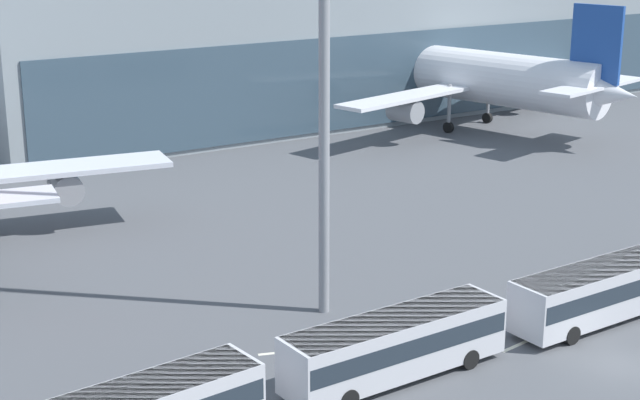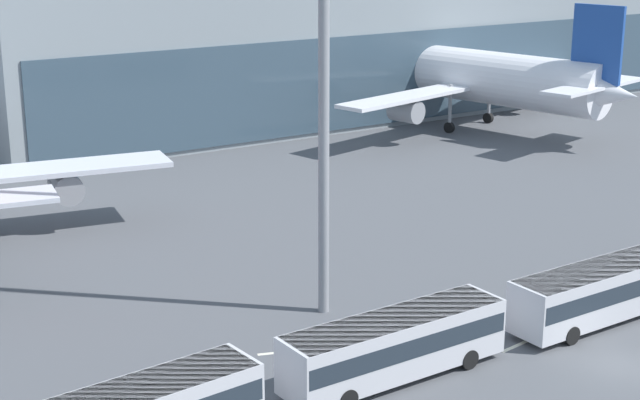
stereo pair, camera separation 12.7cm
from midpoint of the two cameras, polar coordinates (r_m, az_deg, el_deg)
ground_plane at (r=51.10m, az=17.02°, el=-9.13°), size 440.00×440.00×0.00m
terminal_building at (r=130.77m, az=13.00°, el=10.34°), size 143.31×20.98×28.77m
airliner_at_gate_far at (r=103.46m, az=8.34°, el=7.24°), size 37.41×39.47×13.50m
shuttle_bus_2 at (r=46.92m, az=4.46°, el=-8.28°), size 11.87×3.07×3.12m
shuttle_bus_3 at (r=55.36m, az=16.16°, el=-5.00°), size 11.86×3.02×3.12m
lane_stripe_1 at (r=55.35m, az=14.36°, el=-6.91°), size 11.44×1.93×0.01m
lane_stripe_3 at (r=50.62m, az=0.08°, el=-8.61°), size 6.24×2.33×0.01m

